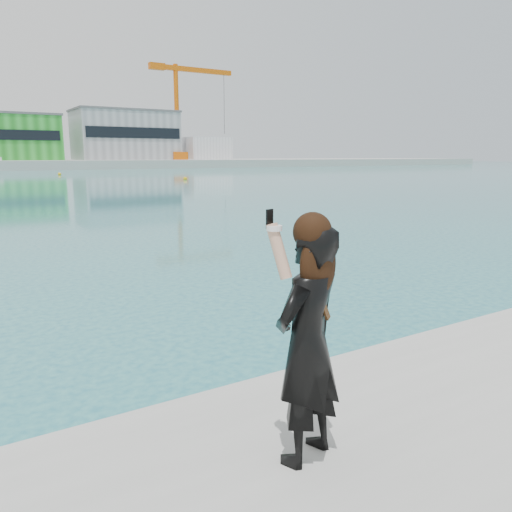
# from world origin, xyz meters

# --- Properties ---
(warehouse_grey_right) EXTENTS (25.50, 15.35, 12.50)m
(warehouse_grey_right) POSITION_xyz_m (40.00, 127.98, 8.26)
(warehouse_grey_right) COLOR gray
(warehouse_grey_right) RESTS_ON far_quay
(ancillary_shed) EXTENTS (12.00, 10.00, 6.00)m
(ancillary_shed) POSITION_xyz_m (62.00, 126.00, 5.00)
(ancillary_shed) COLOR silver
(ancillary_shed) RESTS_ON far_quay
(dock_crane) EXTENTS (23.00, 4.00, 24.00)m
(dock_crane) POSITION_xyz_m (53.20, 122.00, 15.07)
(dock_crane) COLOR orange
(dock_crane) RESTS_ON far_quay
(flagpole_right) EXTENTS (1.28, 0.16, 8.00)m
(flagpole_right) POSITION_xyz_m (22.09, 121.00, 6.54)
(flagpole_right) COLOR silver
(flagpole_right) RESTS_ON far_quay
(buoy_near) EXTENTS (0.50, 0.50, 0.50)m
(buoy_near) POSITION_xyz_m (14.40, 81.70, 0.00)
(buoy_near) COLOR #ECAF0C
(buoy_near) RESTS_ON ground
(buoy_extra) EXTENTS (0.50, 0.50, 0.50)m
(buoy_extra) POSITION_xyz_m (24.72, 56.06, 0.00)
(buoy_extra) COLOR #ECAF0C
(buoy_extra) RESTS_ON ground
(woman) EXTENTS (0.75, 0.61, 1.87)m
(woman) POSITION_xyz_m (0.73, -0.35, 1.74)
(woman) COLOR black
(woman) RESTS_ON near_quay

